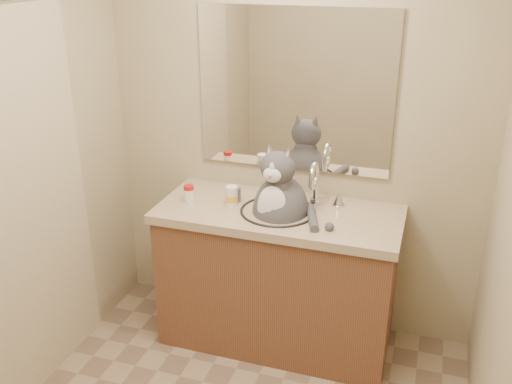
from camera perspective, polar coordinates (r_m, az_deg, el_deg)
room at (r=2.15m, az=-4.61°, el=-3.54°), size 2.22×2.52×2.42m
vanity at (r=3.32m, az=2.20°, el=-8.20°), size 1.34×0.59×1.12m
mirror at (r=3.18m, az=3.82°, el=10.03°), size 1.10×0.02×0.90m
shower_curtain at (r=2.84m, az=-23.73°, el=-2.54°), size 0.02×1.30×1.93m
cat at (r=3.09m, az=2.41°, el=-1.44°), size 0.43×0.39×0.61m
pill_bottle_redcap at (r=3.23m, az=-6.72°, el=-0.16°), size 0.07×0.07×0.10m
pill_bottle_orange at (r=3.16m, az=-2.43°, el=-0.45°), size 0.09×0.09×0.11m
grey_canister at (r=3.22m, az=-1.95°, el=-0.27°), size 0.07×0.07×0.08m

